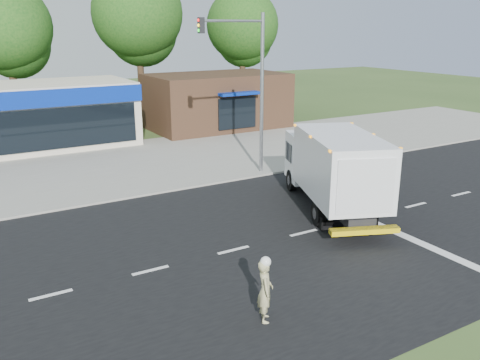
{
  "coord_description": "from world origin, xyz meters",
  "views": [
    {
      "loc": [
        -10.88,
        -13.84,
        7.35
      ],
      "look_at": [
        -1.43,
        2.23,
        1.7
      ],
      "focal_mm": 38.0,
      "sensor_mm": 36.0,
      "label": 1
    }
  ],
  "objects": [
    {
      "name": "road_asphalt",
      "position": [
        0.0,
        0.0,
        0.0
      ],
      "size": [
        60.0,
        14.0,
        0.02
      ],
      "primitive_type": "cube",
      "color": "black",
      "rests_on": "ground"
    },
    {
      "name": "brown_storefront",
      "position": [
        7.0,
        19.98,
        2.0
      ],
      "size": [
        10.0,
        6.7,
        4.0
      ],
      "color": "#382316",
      "rests_on": "ground"
    },
    {
      "name": "parking_apron",
      "position": [
        0.0,
        14.0,
        0.01
      ],
      "size": [
        60.0,
        9.0,
        0.02
      ],
      "primitive_type": "cube",
      "color": "gray",
      "rests_on": "ground"
    },
    {
      "name": "ems_box_truck",
      "position": [
        2.48,
        1.39,
        1.95
      ],
      "size": [
        5.05,
        7.96,
        3.39
      ],
      "rotation": [
        0.0,
        0.0,
        1.18
      ],
      "color": "black",
      "rests_on": "ground"
    },
    {
      "name": "emergency_worker",
      "position": [
        -4.43,
        -4.15,
        0.89
      ],
      "size": [
        0.65,
        0.74,
        1.81
      ],
      "rotation": [
        0.0,
        0.0,
        1.08
      ],
      "color": "tan",
      "rests_on": "ground"
    },
    {
      "name": "traffic_signal_pole",
      "position": [
        2.35,
        7.6,
        4.92
      ],
      "size": [
        3.51,
        0.25,
        8.0
      ],
      "color": "gray",
      "rests_on": "ground"
    },
    {
      "name": "sidewalk",
      "position": [
        0.0,
        8.2,
        0.06
      ],
      "size": [
        60.0,
        2.4,
        0.12
      ],
      "primitive_type": "cube",
      "color": "gray",
      "rests_on": "ground"
    },
    {
      "name": "ground",
      "position": [
        0.0,
        0.0,
        0.0
      ],
      "size": [
        120.0,
        120.0,
        0.0
      ],
      "primitive_type": "plane",
      "color": "#385123",
      "rests_on": "ground"
    },
    {
      "name": "lane_markings",
      "position": [
        1.35,
        -1.35,
        0.02
      ],
      "size": [
        55.2,
        7.0,
        0.01
      ],
      "color": "silver",
      "rests_on": "road_asphalt"
    },
    {
      "name": "background_trees",
      "position": [
        -0.85,
        28.16,
        7.38
      ],
      "size": [
        36.77,
        7.39,
        12.1
      ],
      "color": "#332114",
      "rests_on": "ground"
    }
  ]
}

